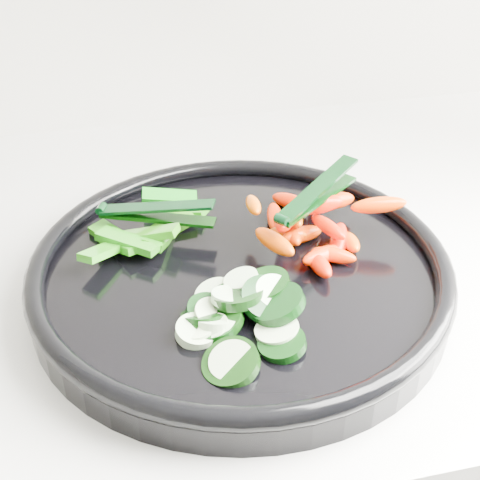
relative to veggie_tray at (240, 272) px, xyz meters
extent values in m
cylinder|color=black|center=(0.00, 0.00, -0.01)|extent=(0.46, 0.46, 0.02)
torus|color=black|center=(0.00, 0.00, 0.01)|extent=(0.47, 0.47, 0.02)
cylinder|color=black|center=(-0.03, -0.12, 0.01)|extent=(0.06, 0.06, 0.03)
cylinder|color=beige|center=(-0.03, -0.12, 0.01)|extent=(0.05, 0.05, 0.02)
cylinder|color=black|center=(-0.04, -0.06, 0.01)|extent=(0.05, 0.04, 0.03)
cylinder|color=beige|center=(-0.04, -0.07, 0.01)|extent=(0.04, 0.04, 0.03)
cylinder|color=black|center=(-0.04, -0.06, 0.01)|extent=(0.05, 0.05, 0.02)
cylinder|color=beige|center=(-0.04, -0.07, 0.01)|extent=(0.05, 0.05, 0.02)
cylinder|color=black|center=(0.01, -0.11, 0.01)|extent=(0.05, 0.05, 0.02)
cylinder|color=beige|center=(0.01, -0.09, 0.01)|extent=(0.05, 0.05, 0.02)
cylinder|color=black|center=(-0.02, -0.05, 0.01)|extent=(0.04, 0.04, 0.02)
cylinder|color=beige|center=(-0.03, -0.04, 0.01)|extent=(0.05, 0.05, 0.02)
cylinder|color=black|center=(-0.04, -0.07, 0.01)|extent=(0.05, 0.05, 0.02)
cylinder|color=#D9F2C2|center=(-0.05, -0.08, 0.01)|extent=(0.04, 0.04, 0.01)
cylinder|color=black|center=(-0.04, -0.07, 0.01)|extent=(0.06, 0.06, 0.02)
cylinder|color=#DEF8C6|center=(-0.05, -0.08, 0.01)|extent=(0.05, 0.05, 0.02)
cylinder|color=black|center=(-0.03, -0.07, 0.01)|extent=(0.04, 0.04, 0.02)
cylinder|color=#DCF0C0|center=(-0.04, -0.08, 0.01)|extent=(0.03, 0.03, 0.02)
cylinder|color=black|center=(0.01, -0.07, 0.02)|extent=(0.06, 0.06, 0.03)
cylinder|color=beige|center=(0.02, -0.07, 0.02)|extent=(0.04, 0.04, 0.02)
cylinder|color=black|center=(-0.01, -0.06, 0.02)|extent=(0.05, 0.05, 0.02)
cylinder|color=beige|center=(-0.02, -0.06, 0.02)|extent=(0.04, 0.04, 0.02)
cylinder|color=black|center=(0.01, -0.06, 0.02)|extent=(0.06, 0.06, 0.03)
cylinder|color=#DBF0C0|center=(0.01, -0.06, 0.02)|extent=(0.05, 0.04, 0.03)
cylinder|color=black|center=(0.01, -0.05, 0.02)|extent=(0.04, 0.04, 0.02)
cylinder|color=#CDEDBE|center=(-0.01, -0.04, 0.02)|extent=(0.04, 0.03, 0.02)
ellipsoid|color=#F20F00|center=(0.10, 0.01, 0.01)|extent=(0.04, 0.05, 0.03)
ellipsoid|color=#FF4600|center=(0.07, -0.01, 0.01)|extent=(0.05, 0.04, 0.02)
ellipsoid|color=#FF3E00|center=(0.08, -0.01, 0.01)|extent=(0.04, 0.03, 0.02)
ellipsoid|color=#F55D00|center=(0.05, 0.03, 0.01)|extent=(0.04, 0.04, 0.02)
ellipsoid|color=#FB4700|center=(0.11, 0.01, 0.01)|extent=(0.02, 0.04, 0.02)
ellipsoid|color=#FD5300|center=(0.06, 0.03, 0.01)|extent=(0.02, 0.05, 0.02)
ellipsoid|color=#FF2C00|center=(0.07, -0.02, 0.01)|extent=(0.02, 0.05, 0.02)
ellipsoid|color=#DD5500|center=(0.07, 0.03, 0.01)|extent=(0.05, 0.03, 0.02)
ellipsoid|color=red|center=(0.07, 0.09, 0.01)|extent=(0.04, 0.05, 0.02)
ellipsoid|color=#FF2700|center=(0.05, 0.06, 0.01)|extent=(0.02, 0.05, 0.02)
ellipsoid|color=#EC5300|center=(0.03, 0.00, 0.03)|extent=(0.04, 0.06, 0.02)
ellipsoid|color=#F93E00|center=(0.09, 0.07, 0.03)|extent=(0.02, 0.05, 0.03)
ellipsoid|color=#FF5700|center=(0.06, 0.04, 0.03)|extent=(0.02, 0.04, 0.02)
ellipsoid|color=red|center=(0.09, 0.01, 0.03)|extent=(0.03, 0.05, 0.02)
ellipsoid|color=red|center=(0.05, 0.03, 0.03)|extent=(0.04, 0.06, 0.03)
ellipsoid|color=#E04F00|center=(0.10, 0.06, 0.03)|extent=(0.06, 0.03, 0.02)
ellipsoid|color=#F53300|center=(0.08, 0.04, 0.04)|extent=(0.05, 0.03, 0.02)
ellipsoid|color=#FF6300|center=(0.02, 0.04, 0.04)|extent=(0.02, 0.04, 0.02)
ellipsoid|color=#F71B00|center=(0.08, 0.03, 0.04)|extent=(0.05, 0.02, 0.02)
ellipsoid|color=#F85600|center=(0.14, 0.02, 0.04)|extent=(0.06, 0.03, 0.02)
cube|color=#1E710A|center=(-0.06, 0.06, 0.01)|extent=(0.04, 0.07, 0.03)
cube|color=#226E0A|center=(-0.04, 0.10, 0.01)|extent=(0.05, 0.04, 0.02)
cube|color=#226309|center=(-0.06, 0.07, 0.01)|extent=(0.07, 0.05, 0.02)
cube|color=#1A6809|center=(-0.11, 0.07, 0.01)|extent=(0.04, 0.05, 0.01)
cube|color=#12700A|center=(-0.10, 0.06, 0.01)|extent=(0.05, 0.06, 0.03)
cube|color=#1A740B|center=(-0.07, 0.05, 0.02)|extent=(0.06, 0.04, 0.03)
cube|color=#17720A|center=(-0.12, 0.03, 0.02)|extent=(0.04, 0.05, 0.02)
cube|color=#09630C|center=(-0.09, 0.04, 0.02)|extent=(0.06, 0.05, 0.01)
cube|color=#0A720F|center=(-0.05, 0.11, 0.02)|extent=(0.06, 0.02, 0.02)
cylinder|color=black|center=(0.04, 0.00, 0.05)|extent=(0.01, 0.01, 0.01)
cube|color=black|center=(0.08, 0.03, 0.05)|extent=(0.10, 0.08, 0.00)
cube|color=black|center=(0.08, 0.03, 0.06)|extent=(0.10, 0.08, 0.02)
cylinder|color=black|center=(-0.11, 0.09, 0.03)|extent=(0.01, 0.01, 0.01)
cube|color=black|center=(-0.06, 0.07, 0.02)|extent=(0.11, 0.06, 0.00)
cube|color=black|center=(-0.06, 0.07, 0.04)|extent=(0.11, 0.06, 0.02)
camera|label=1|loc=(-0.11, -0.47, 0.36)|focal=50.00mm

